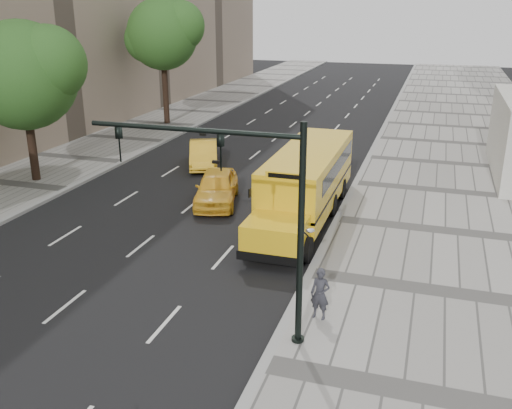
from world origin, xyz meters
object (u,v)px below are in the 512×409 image
(tree_b, at_px, (24,75))
(pedestrian, at_px, (320,294))
(school_bus, at_px, (307,178))
(traffic_signal, at_px, (250,204))
(taxi_near, at_px, (217,187))
(taxi_far, at_px, (203,154))
(tree_c, at_px, (164,33))

(tree_b, distance_m, pedestrian, 20.30)
(school_bus, bearing_deg, traffic_signal, -86.16)
(school_bus, relative_size, taxi_near, 2.48)
(school_bus, bearing_deg, taxi_far, 140.87)
(school_bus, distance_m, traffic_signal, 10.59)
(taxi_near, relative_size, traffic_signal, 0.73)
(school_bus, bearing_deg, pedestrian, -74.76)
(taxi_far, distance_m, pedestrian, 18.11)
(taxi_near, bearing_deg, traffic_signal, -79.17)
(school_bus, bearing_deg, taxi_near, 176.23)
(school_bus, xyz_separation_m, traffic_signal, (0.69, -10.30, 2.33))
(tree_b, relative_size, taxi_near, 1.80)
(tree_b, distance_m, taxi_near, 11.52)
(taxi_near, xyz_separation_m, traffic_signal, (5.17, -10.60, 3.30))
(tree_c, bearing_deg, traffic_signal, -59.81)
(school_bus, relative_size, traffic_signal, 1.81)
(tree_b, xyz_separation_m, taxi_far, (7.30, 5.62, -4.96))
(tree_c, xyz_separation_m, pedestrian, (17.33, -25.41, -5.97))
(tree_b, height_order, taxi_far, tree_b)
(tree_c, bearing_deg, tree_b, -89.99)
(taxi_near, xyz_separation_m, pedestrian, (6.90, -9.20, 0.17))
(tree_c, height_order, traffic_signal, tree_c)
(tree_c, relative_size, pedestrian, 5.89)
(taxi_far, height_order, traffic_signal, traffic_signal)
(tree_b, distance_m, traffic_signal, 19.07)
(tree_b, distance_m, taxi_far, 10.46)
(tree_b, xyz_separation_m, tree_c, (-0.00, 15.94, 1.23))
(school_bus, xyz_separation_m, taxi_near, (-4.48, 0.29, -0.97))
(traffic_signal, bearing_deg, taxi_near, 115.99)
(school_bus, distance_m, pedestrian, 9.26)
(tree_b, distance_m, school_bus, 15.42)
(tree_b, xyz_separation_m, school_bus, (14.90, -0.56, -3.93))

